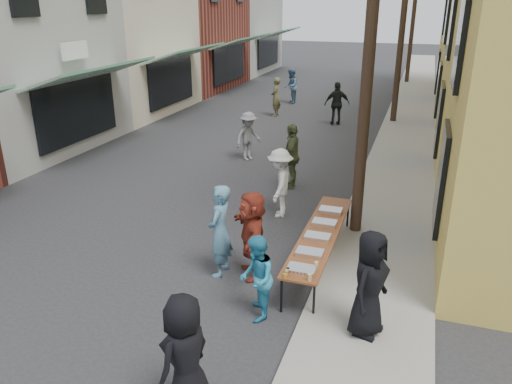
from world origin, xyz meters
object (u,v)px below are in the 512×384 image
Objects in this scene: serving_table at (320,234)px; server at (369,284)px; utility_pole_near at (371,36)px; utility_pole_far at (414,11)px; utility_pole_mid at (403,17)px; guest_front_a at (185,357)px; catering_tray_sausage at (301,269)px; guest_front_c at (256,278)px.

server is at bearing -60.23° from serving_table.
utility_pole_near and utility_pole_far have the same top height.
utility_pole_mid is 16.27m from server.
utility_pole_far reaches higher than serving_table.
utility_pole_mid is 5.00× the size of guest_front_a.
utility_pole_near is 5.27m from server.
utility_pole_mid is 18.00× the size of catering_tray_sausage.
server is at bearing -20.62° from catering_tray_sausage.
utility_pole_mid reaches higher than server.
utility_pole_mid is at bearing 88.14° from catering_tray_sausage.
utility_pole_far is 5.85× the size of guest_front_c.
utility_pole_far is at bearing 90.00° from utility_pole_near.
guest_front_c is at bearing -106.54° from utility_pole_near.
utility_pole_mid is (0.00, 12.00, 0.00)m from utility_pole_near.
guest_front_c is (-0.66, -2.15, 0.06)m from serving_table.
utility_pole_far is at bearing -167.44° from guest_front_a.
utility_pole_mid is at bearing 90.00° from utility_pole_near.
guest_front_c is at bearing -169.36° from guest_front_a.
guest_front_c is (0.18, 2.34, -0.13)m from guest_front_a.
catering_tray_sausage is 2.97m from guest_front_a.
serving_table is 2.22× the size of guest_front_a.
serving_table is at bearing 90.00° from catering_tray_sausage.
utility_pole_near is 5.01× the size of server.
utility_pole_near reaches higher than catering_tray_sausage.
catering_tray_sausage is at bearing 178.53° from guest_front_a.
catering_tray_sausage is (-0.50, -15.42, -3.71)m from utility_pole_mid.
catering_tray_sausage is at bearing -90.00° from serving_table.
catering_tray_sausage is at bearing -91.86° from utility_pole_mid.
utility_pole_near is at bearing -90.00° from utility_pole_mid.
server reaches higher than catering_tray_sausage.
utility_pole_mid is 12.00m from utility_pole_far.
utility_pole_near is 7.35m from guest_front_a.
utility_pole_near is 18.00× the size of catering_tray_sausage.
server is at bearing -87.47° from utility_pole_mid.
server is (0.70, -27.87, -3.50)m from utility_pole_far.
utility_pole_mid is 15.87m from catering_tray_sausage.
serving_table is at bearing -105.78° from utility_pole_near.
server is at bearing 154.51° from guest_front_a.
utility_pole_far is (0.00, 24.00, 0.00)m from utility_pole_near.
utility_pole_near is at bearing 74.22° from serving_table.
utility_pole_far is 28.10m from server.
utility_pole_near reaches higher than serving_table.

